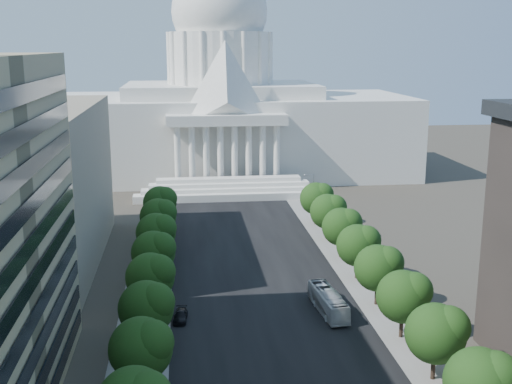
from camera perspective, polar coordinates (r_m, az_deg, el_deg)
name	(u,v)px	position (r m, az deg, el deg)	size (l,w,h in m)	color
road_asphalt	(253,271)	(120.17, -0.23, -7.00)	(30.00, 260.00, 0.01)	black
sidewalk_left	(150,275)	(119.70, -9.38, -7.27)	(8.00, 260.00, 0.02)	gray
sidewalk_right	(353,267)	(123.59, 8.62, -6.58)	(8.00, 260.00, 0.02)	gray
capitol	(221,112)	(208.60, -3.14, 7.14)	(120.00, 56.00, 73.00)	white
tree_l_d	(143,347)	(78.29, -9.97, -13.43)	(7.79, 7.60, 9.97)	#33261C
tree_l_e	(148,307)	(89.19, -9.54, -10.02)	(7.79, 7.60, 9.97)	#33261C
tree_l_f	(152,276)	(100.35, -9.21, -7.36)	(7.79, 7.60, 9.97)	#33261C
tree_l_g	(155,251)	(111.68, -8.95, -5.23)	(7.79, 7.60, 9.97)	#33261C
tree_l_h	(158,232)	(123.13, -8.74, -3.50)	(7.79, 7.60, 9.97)	#33261C
tree_l_i	(160,215)	(134.69, -8.57, -2.07)	(7.79, 7.60, 9.97)	#33261C
tree_l_j	(161,202)	(146.31, -8.42, -0.86)	(7.79, 7.60, 9.97)	#33261C
tree_r_c	(483,381)	(74.25, 19.56, -15.57)	(7.79, 7.60, 9.97)	#33261C
tree_r_d	(439,332)	(83.97, 15.94, -11.86)	(7.79, 7.60, 9.97)	#33261C
tree_r_e	(406,295)	(94.22, 13.17, -8.91)	(7.79, 7.60, 9.97)	#33261C
tree_r_f	(380,267)	(104.84, 10.97, -6.54)	(7.79, 7.60, 9.97)	#33261C
tree_r_g	(360,244)	(115.73, 9.20, -4.59)	(7.79, 7.60, 9.97)	#33261C
tree_r_h	(343,226)	(126.82, 7.75, -2.98)	(7.79, 7.60, 9.97)	#33261C
tree_r_i	(329,210)	(138.07, 6.53, -1.63)	(7.79, 7.60, 9.97)	#33261C
tree_r_j	(318,197)	(149.43, 5.50, -0.49)	(7.79, 7.60, 9.97)	#33261C
streetlight_c	(416,298)	(95.14, 14.01, -9.15)	(2.61, 0.44, 9.00)	gray
streetlight_d	(366,245)	(117.44, 9.77, -4.68)	(2.61, 0.44, 9.00)	gray
streetlight_e	(334,210)	(140.64, 6.95, -1.64)	(2.61, 0.44, 9.00)	gray
streetlight_f	(311,186)	(164.38, 4.94, 0.53)	(2.61, 0.44, 9.00)	gray
car_dark_b	(180,316)	(100.00, -6.73, -10.89)	(2.03, 4.99, 1.45)	black
city_bus	(328,302)	(102.32, 6.43, -9.67)	(2.99, 12.79, 3.56)	silver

